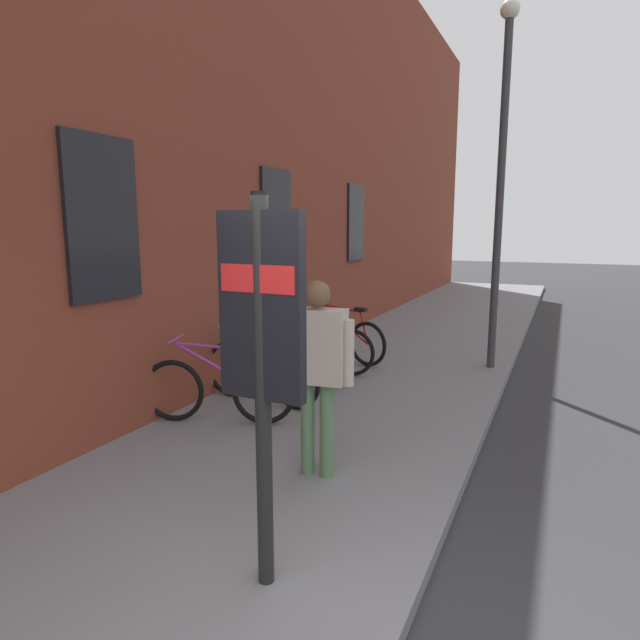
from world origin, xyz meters
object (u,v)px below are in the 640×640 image
Objects in this scene: bicycle_by_door at (219,389)px; bicycle_far_end at (343,338)px; pedestrian_by_facade at (317,359)px; bicycle_mid_rack at (320,347)px; transit_info_sign at (262,332)px; bicycle_under_window at (261,373)px; bicycle_leaning_wall at (289,360)px; street_lamp at (502,160)px.

bicycle_by_door is 1.00× the size of bicycle_far_end.
pedestrian_by_facade reaches higher than bicycle_by_door.
bicycle_mid_rack is 3.55m from pedestrian_by_facade.
pedestrian_by_facade is (1.49, 0.33, -0.53)m from transit_info_sign.
bicycle_under_window is 3.75m from transit_info_sign.
bicycle_mid_rack is at bearing -2.71° from bicycle_under_window.
bicycle_by_door is at bearing 176.82° from bicycle_leaning_wall.
street_lamp is (2.29, -2.41, 2.80)m from bicycle_leaning_wall.
pedestrian_by_facade is at bearing 168.48° from street_lamp.
street_lamp reaches higher than bicycle_mid_rack.
transit_info_sign is (-3.04, -1.83, 1.21)m from bicycle_under_window.
bicycle_by_door is 1.56m from bicycle_leaning_wall.
bicycle_by_door is 1.00× the size of bicycle_leaning_wall.
transit_info_sign reaches higher than pedestrian_by_facade.
bicycle_by_door is at bearing 64.84° from pedestrian_by_facade.
bicycle_by_door is at bearing 175.34° from bicycle_under_window.
street_lamp reaches higher than bicycle_leaning_wall.
bicycle_by_door is 0.71× the size of transit_info_sign.
bicycle_under_window is at bearing 177.29° from bicycle_mid_rack.
transit_info_sign is (-2.22, -1.89, 1.21)m from bicycle_by_door.
transit_info_sign is 1.62m from pedestrian_by_facade.
bicycle_far_end is 0.97× the size of pedestrian_by_facade.
bicycle_by_door is 0.96× the size of bicycle_under_window.
bicycle_mid_rack is (0.89, -0.06, 0.00)m from bicycle_leaning_wall.
bicycle_by_door is 0.82m from bicycle_under_window.
bicycle_leaning_wall is at bearing 133.60° from street_lamp.
bicycle_by_door is 3.26m from bicycle_far_end.
street_lamp is (1.40, -2.35, 2.80)m from bicycle_mid_rack.
transit_info_sign reaches higher than bicycle_leaning_wall.
bicycle_leaning_wall is 2.81m from pedestrian_by_facade.
street_lamp is at bearing -46.40° from bicycle_leaning_wall.
bicycle_under_window is 1.00× the size of bicycle_mid_rack.
bicycle_mid_rack is 0.74× the size of transit_info_sign.
bicycle_leaning_wall and bicycle_far_end have the same top height.
bicycle_under_window is 0.74× the size of transit_info_sign.
bicycle_far_end is 4.27m from pedestrian_by_facade.
pedestrian_by_facade is (-1.55, -1.49, 0.68)m from bicycle_under_window.
bicycle_leaning_wall is at bearing -1.55° from bicycle_under_window.
bicycle_far_end is (2.44, -0.13, 0.00)m from bicycle_under_window.
pedestrian_by_facade is at bearing -115.16° from bicycle_by_door.
bicycle_by_door is at bearing 40.40° from transit_info_sign.
bicycle_under_window is 2.26m from pedestrian_by_facade.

